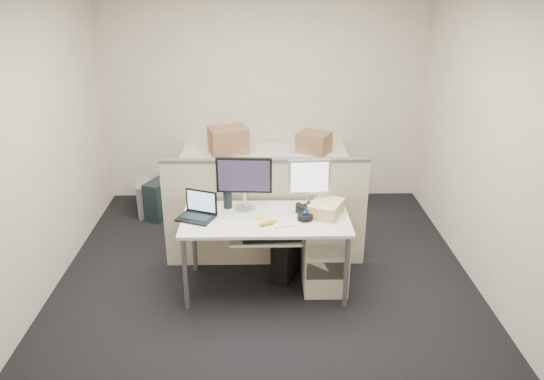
{
  "coord_description": "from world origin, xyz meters",
  "views": [
    {
      "loc": [
        -0.03,
        -4.29,
        2.78
      ],
      "look_at": [
        0.06,
        0.15,
        0.93
      ],
      "focal_mm": 35.0,
      "sensor_mm": 36.0,
      "label": 1
    }
  ],
  "objects_px": {
    "desk": "(266,224)",
    "desk_phone": "(309,210)",
    "monitor_main": "(244,184)",
    "laptop": "(195,207)"
  },
  "relations": [
    {
      "from": "monitor_main",
      "to": "desk_phone",
      "type": "xyz_separation_m",
      "value": [
        0.59,
        -0.1,
        -0.22
      ]
    },
    {
      "from": "desk",
      "to": "desk_phone",
      "type": "bearing_deg",
      "value": 11.32
    },
    {
      "from": "monitor_main",
      "to": "laptop",
      "type": "relative_size",
      "value": 1.64
    },
    {
      "from": "desk",
      "to": "desk_phone",
      "type": "xyz_separation_m",
      "value": [
        0.4,
        0.08,
        0.1
      ]
    },
    {
      "from": "laptop",
      "to": "desk_phone",
      "type": "bearing_deg",
      "value": 27.46
    },
    {
      "from": "monitor_main",
      "to": "laptop",
      "type": "height_order",
      "value": "monitor_main"
    },
    {
      "from": "desk",
      "to": "desk_phone",
      "type": "distance_m",
      "value": 0.42
    },
    {
      "from": "desk",
      "to": "laptop",
      "type": "xyz_separation_m",
      "value": [
        -0.62,
        -0.02,
        0.18
      ]
    },
    {
      "from": "monitor_main",
      "to": "desk_phone",
      "type": "bearing_deg",
      "value": -5.77
    },
    {
      "from": "monitor_main",
      "to": "laptop",
      "type": "bearing_deg",
      "value": -151.14
    }
  ]
}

